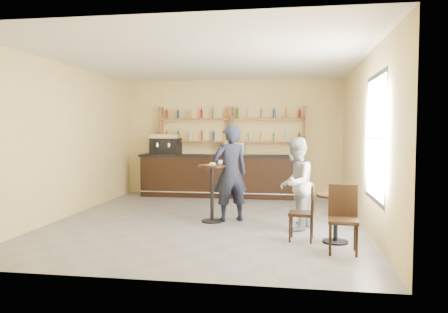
# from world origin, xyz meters

# --- Properties ---
(floor) EXTENTS (7.00, 7.00, 0.00)m
(floor) POSITION_xyz_m (0.00, 0.00, 0.00)
(floor) COLOR slate
(floor) RESTS_ON ground
(ceiling) EXTENTS (7.00, 7.00, 0.00)m
(ceiling) POSITION_xyz_m (0.00, 0.00, 3.20)
(ceiling) COLOR white
(ceiling) RESTS_ON wall_back
(wall_back) EXTENTS (7.00, 0.00, 7.00)m
(wall_back) POSITION_xyz_m (0.00, 3.50, 1.60)
(wall_back) COLOR #E0C77F
(wall_back) RESTS_ON floor
(wall_front) EXTENTS (7.00, 0.00, 7.00)m
(wall_front) POSITION_xyz_m (0.00, -3.50, 1.60)
(wall_front) COLOR #E0C77F
(wall_front) RESTS_ON floor
(wall_left) EXTENTS (0.00, 7.00, 7.00)m
(wall_left) POSITION_xyz_m (-3.00, 0.00, 1.60)
(wall_left) COLOR #E0C77F
(wall_left) RESTS_ON floor
(wall_right) EXTENTS (0.00, 7.00, 7.00)m
(wall_right) POSITION_xyz_m (3.00, 0.00, 1.60)
(wall_right) COLOR #E0C77F
(wall_right) RESTS_ON floor
(window_pane) EXTENTS (0.00, 2.00, 2.00)m
(window_pane) POSITION_xyz_m (2.99, -1.20, 1.70)
(window_pane) COLOR white
(window_pane) RESTS_ON wall_right
(window_frame) EXTENTS (0.04, 1.70, 2.10)m
(window_frame) POSITION_xyz_m (2.99, -1.20, 1.70)
(window_frame) COLOR black
(window_frame) RESTS_ON wall_right
(shelf_unit) EXTENTS (4.00, 0.26, 1.40)m
(shelf_unit) POSITION_xyz_m (0.00, 3.37, 1.81)
(shelf_unit) COLOR brown
(shelf_unit) RESTS_ON wall_back
(liquor_bottles) EXTENTS (3.68, 0.10, 1.00)m
(liquor_bottles) POSITION_xyz_m (0.00, 3.37, 1.98)
(liquor_bottles) COLOR #8C5919
(liquor_bottles) RESTS_ON shelf_unit
(bar_counter) EXTENTS (4.24, 0.83, 1.15)m
(bar_counter) POSITION_xyz_m (-0.36, 3.15, 0.57)
(bar_counter) COLOR black
(bar_counter) RESTS_ON floor
(espresso_machine) EXTENTS (0.81, 0.56, 0.55)m
(espresso_machine) POSITION_xyz_m (-1.80, 3.15, 1.42)
(espresso_machine) COLOR black
(espresso_machine) RESTS_ON bar_counter
(pastry_case) EXTENTS (0.56, 0.45, 0.33)m
(pastry_case) POSITION_xyz_m (0.12, 3.15, 1.31)
(pastry_case) COLOR silver
(pastry_case) RESTS_ON bar_counter
(pedestal_table) EXTENTS (0.72, 0.72, 1.14)m
(pedestal_table) POSITION_xyz_m (0.10, -0.09, 0.57)
(pedestal_table) COLOR black
(pedestal_table) RESTS_ON floor
(napkin) EXTENTS (0.17, 0.17, 0.00)m
(napkin) POSITION_xyz_m (0.10, -0.09, 1.14)
(napkin) COLOR white
(napkin) RESTS_ON pedestal_table
(donut) EXTENTS (0.16, 0.16, 0.04)m
(donut) POSITION_xyz_m (0.11, -0.10, 1.16)
(donut) COLOR tan
(donut) RESTS_ON napkin
(cup_pedestal) EXTENTS (0.14, 0.14, 0.09)m
(cup_pedestal) POSITION_xyz_m (0.24, 0.01, 1.18)
(cup_pedestal) COLOR white
(cup_pedestal) RESTS_ON pedestal_table
(man_main) EXTENTS (0.84, 0.72, 1.94)m
(man_main) POSITION_xyz_m (0.45, 0.06, 0.97)
(man_main) COLOR black
(man_main) RESTS_ON floor
(cafe_table) EXTENTS (0.80, 0.80, 0.79)m
(cafe_table) POSITION_xyz_m (2.37, -1.33, 0.40)
(cafe_table) COLOR black
(cafe_table) RESTS_ON floor
(cup_cafe) EXTENTS (0.10, 0.10, 0.09)m
(cup_cafe) POSITION_xyz_m (2.42, -1.33, 0.84)
(cup_cafe) COLOR white
(cup_cafe) RESTS_ON cafe_table
(chair_west) EXTENTS (0.43, 0.43, 0.92)m
(chair_west) POSITION_xyz_m (1.82, -1.28, 0.46)
(chair_west) COLOR black
(chair_west) RESTS_ON floor
(chair_south) EXTENTS (0.46, 0.46, 1.00)m
(chair_south) POSITION_xyz_m (2.42, -1.93, 0.50)
(chair_south) COLOR black
(chair_south) RESTS_ON floor
(patron_second) EXTENTS (0.84, 0.97, 1.70)m
(patron_second) POSITION_xyz_m (1.72, -0.50, 0.85)
(patron_second) COLOR gray
(patron_second) RESTS_ON floor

